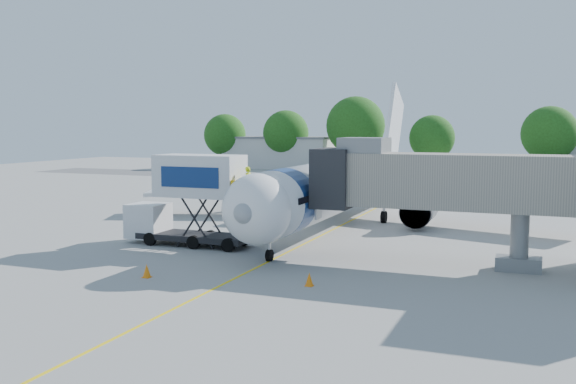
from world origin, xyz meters
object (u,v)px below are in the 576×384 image
at_px(jet_bridge, 429,182).
at_px(ground_tug, 198,300).
at_px(catering_hiloader, 190,200).
at_px(aircraft, 343,185).

distance_m(jet_bridge, ground_tug, 14.87).
relative_size(catering_hiloader, ground_tug, 2.30).
bearing_deg(catering_hiloader, aircraft, 60.61).
bearing_deg(jet_bridge, ground_tug, -116.62).
height_order(aircraft, jet_bridge, aircraft).
distance_m(aircraft, ground_tug, 24.17).
bearing_deg(jet_bridge, aircraft, 125.70).
xyz_separation_m(aircraft, jet_bridge, (7.99, -11.12, 1.39)).
xyz_separation_m(catering_hiloader, ground_tug, (7.80, -12.89, -2.06)).
distance_m(aircraft, jet_bridge, 13.77).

